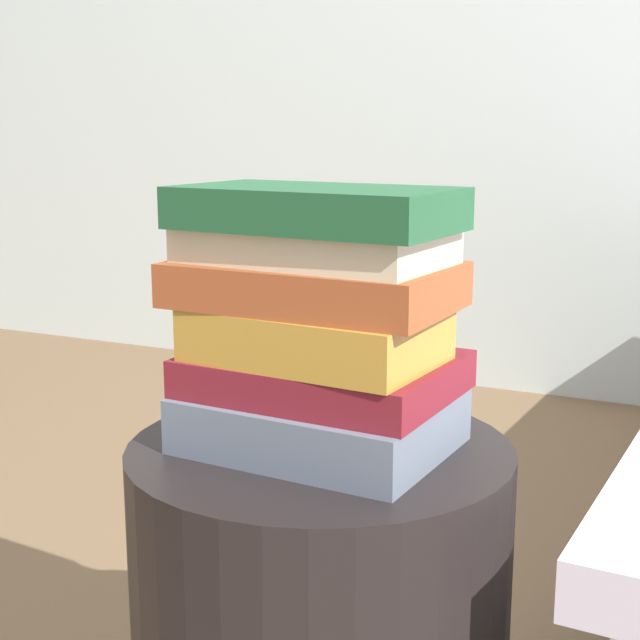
# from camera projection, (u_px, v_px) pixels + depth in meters

# --- Properties ---
(book_slate) EXTENTS (0.28, 0.23, 0.06)m
(book_slate) POSITION_uv_depth(u_px,v_px,m) (320.00, 422.00, 1.00)
(book_slate) COLOR slate
(book_slate) RESTS_ON side_table
(book_maroon) EXTENTS (0.29, 0.22, 0.04)m
(book_maroon) POSITION_uv_depth(u_px,v_px,m) (320.00, 373.00, 1.00)
(book_maroon) COLOR maroon
(book_maroon) RESTS_ON book_slate
(book_ochre) EXTENTS (0.26, 0.19, 0.06)m
(book_ochre) POSITION_uv_depth(u_px,v_px,m) (315.00, 334.00, 0.97)
(book_ochre) COLOR #B7842D
(book_ochre) RESTS_ON book_maroon
(book_rust) EXTENTS (0.30, 0.19, 0.05)m
(book_rust) POSITION_uv_depth(u_px,v_px,m) (313.00, 285.00, 0.97)
(book_rust) COLOR #994723
(book_rust) RESTS_ON book_ochre
(book_cream) EXTENTS (0.28, 0.18, 0.04)m
(book_cream) POSITION_uv_depth(u_px,v_px,m) (315.00, 245.00, 0.96)
(book_cream) COLOR beige
(book_cream) RESTS_ON book_rust
(book_forest) EXTENTS (0.30, 0.18, 0.04)m
(book_forest) POSITION_uv_depth(u_px,v_px,m) (315.00, 208.00, 0.94)
(book_forest) COLOR #1E512D
(book_forest) RESTS_ON book_cream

